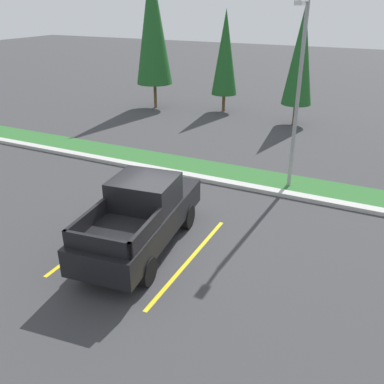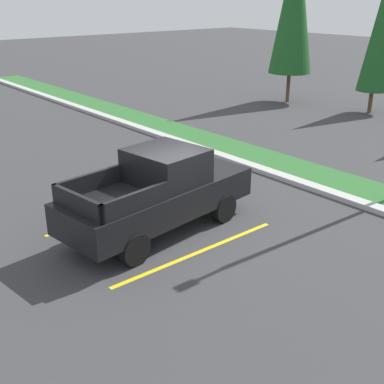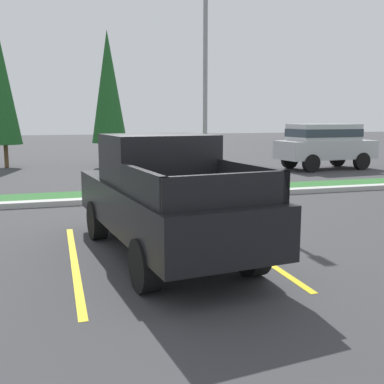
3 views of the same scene
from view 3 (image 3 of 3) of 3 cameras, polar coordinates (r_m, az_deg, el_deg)
ground_plane at (r=8.74m, az=-0.93°, el=-6.76°), size 120.00×120.00×0.00m
parking_line_near at (r=8.08m, az=-14.26°, el=-8.33°), size 0.12×4.80×0.01m
parking_line_far at (r=8.74m, az=6.62°, el=-6.77°), size 0.12×4.80×0.01m
curb_strip at (r=13.49m, az=-6.67°, el=-0.82°), size 56.00×0.40×0.15m
grass_median at (r=14.56m, az=-7.41°, el=-0.28°), size 56.00×1.80×0.06m
pickup_truck_main at (r=8.09m, az=-3.58°, el=-0.50°), size 2.52×5.42×2.10m
suv_distant at (r=22.58m, az=16.02°, el=5.84°), size 4.74×2.27×2.10m
street_light at (r=14.66m, az=1.85°, el=15.07°), size 0.24×1.49×6.73m
cypress_tree_left_inner at (r=24.22m, az=-22.31°, el=11.45°), size 1.61×1.61×6.21m
cypress_tree_center at (r=23.25m, az=-10.26°, el=12.57°), size 1.70×1.70×6.54m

